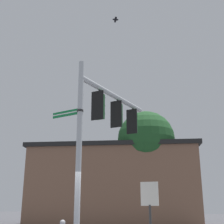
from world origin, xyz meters
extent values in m
cylinder|color=#ADB2B7|center=(0.00, 0.00, 3.36)|extent=(0.20, 0.20, 6.71)
cylinder|color=#ADB2B7|center=(0.26, 2.50, 6.06)|extent=(0.74, 5.02, 0.22)
cylinder|color=black|center=(0.13, 1.26, 5.86)|extent=(0.08, 0.08, 0.18)
cube|color=#194723|center=(0.13, 1.26, 5.25)|extent=(0.36, 0.30, 1.05)
sphere|color=#590F0F|center=(0.13, 1.45, 5.60)|extent=(0.22, 0.22, 0.22)
cube|color=#194723|center=(0.13, 1.47, 5.70)|extent=(0.24, 0.20, 0.03)
sphere|color=yellow|center=(0.13, 1.45, 5.25)|extent=(0.22, 0.22, 0.22)
cube|color=#194723|center=(0.13, 1.47, 5.35)|extent=(0.24, 0.20, 0.03)
sphere|color=#0F4C19|center=(0.13, 1.45, 4.90)|extent=(0.22, 0.22, 0.22)
cube|color=#194723|center=(0.13, 1.47, 5.00)|extent=(0.24, 0.20, 0.03)
cube|color=black|center=(0.13, 1.09, 5.25)|extent=(0.54, 0.03, 1.22)
cylinder|color=black|center=(0.29, 2.73, 5.86)|extent=(0.08, 0.08, 0.18)
cube|color=#194723|center=(0.29, 2.73, 5.25)|extent=(0.36, 0.30, 1.05)
sphere|color=#590F0F|center=(0.29, 2.92, 5.60)|extent=(0.22, 0.22, 0.22)
cube|color=#194723|center=(0.29, 2.94, 5.70)|extent=(0.24, 0.20, 0.03)
sphere|color=yellow|center=(0.29, 2.92, 5.25)|extent=(0.22, 0.22, 0.22)
cube|color=#194723|center=(0.29, 2.94, 5.35)|extent=(0.24, 0.20, 0.03)
sphere|color=#0F4C19|center=(0.29, 2.92, 4.90)|extent=(0.22, 0.22, 0.22)
cube|color=#194723|center=(0.29, 2.94, 5.00)|extent=(0.24, 0.20, 0.03)
cube|color=black|center=(0.29, 2.56, 5.25)|extent=(0.54, 0.03, 1.22)
cylinder|color=black|center=(0.44, 4.21, 5.86)|extent=(0.08, 0.08, 0.18)
cube|color=#194723|center=(0.44, 4.21, 5.25)|extent=(0.36, 0.30, 1.05)
sphere|color=#590F0F|center=(0.44, 4.39, 5.60)|extent=(0.22, 0.22, 0.22)
cube|color=#194723|center=(0.44, 4.41, 5.70)|extent=(0.24, 0.20, 0.03)
sphere|color=yellow|center=(0.44, 4.39, 5.25)|extent=(0.22, 0.22, 0.22)
cube|color=#194723|center=(0.44, 4.41, 5.35)|extent=(0.24, 0.20, 0.03)
sphere|color=#0F4C19|center=(0.44, 4.39, 4.90)|extent=(0.22, 0.22, 0.22)
cube|color=#194723|center=(0.44, 4.41, 5.00)|extent=(0.24, 0.20, 0.03)
cube|color=black|center=(0.44, 4.04, 5.25)|extent=(0.54, 0.03, 1.22)
cube|color=#147238|center=(-0.71, 0.07, 4.73)|extent=(1.19, 0.15, 0.22)
cube|color=white|center=(-0.71, 0.06, 4.73)|extent=(1.19, 0.13, 0.04)
cylinder|color=#262626|center=(0.00, 0.00, 4.73)|extent=(0.24, 0.24, 0.08)
ellipsoid|color=black|center=(0.33, 2.45, 9.97)|extent=(0.31, 0.25, 0.10)
cube|color=black|center=(0.32, 2.46, 9.98)|extent=(0.26, 0.33, 0.10)
cube|color=black|center=(0.34, 2.43, 9.98)|extent=(0.26, 0.33, 0.08)
cube|color=brown|center=(-4.32, 12.30, 2.63)|extent=(13.24, 10.03, 5.26)
cube|color=maroon|center=(-5.50, 15.65, 2.89)|extent=(10.30, 4.45, 0.30)
cube|color=black|center=(-4.32, 12.30, 5.41)|extent=(13.77, 10.43, 0.30)
cylinder|color=#4C3823|center=(-1.47, 11.60, 2.24)|extent=(0.35, 0.35, 4.48)
sphere|color=#1E4C23|center=(-1.47, 11.60, 5.92)|extent=(4.13, 4.13, 4.13)
sphere|color=#99999E|center=(-1.64, 1.60, 0.71)|extent=(0.23, 0.23, 0.23)
cube|color=silver|center=(2.38, 0.61, 1.75)|extent=(0.60, 0.04, 0.76)
camera|label=1|loc=(5.73, -9.29, 1.43)|focal=49.25mm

